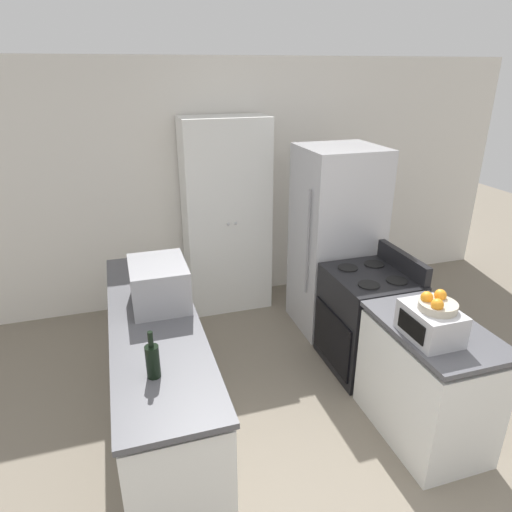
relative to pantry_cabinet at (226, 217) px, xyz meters
name	(u,v)px	position (x,y,z in m)	size (l,w,h in m)	color
wall_back	(216,186)	(-0.04, 0.28, 0.27)	(7.00, 0.06, 2.60)	silver
counter_left	(159,372)	(-0.93, -1.65, -0.60)	(0.60, 2.31, 0.89)	silver
counter_right	(426,383)	(0.86, -2.34, -0.60)	(0.60, 0.94, 0.89)	silver
pantry_cabinet	(226,217)	(0.00, 0.00, 0.00)	(0.88, 0.48, 2.05)	white
stove	(367,320)	(0.88, -1.48, -0.57)	(0.66, 0.73, 1.05)	black
refrigerator	(335,241)	(0.92, -0.73, -0.11)	(0.75, 0.70, 1.83)	#B7B7BC
microwave	(159,284)	(-0.86, -1.46, 0.02)	(0.40, 0.50, 0.32)	#939399
wine_bottle	(153,360)	(-0.99, -2.31, -0.03)	(0.08, 0.08, 0.29)	black
toaster_oven	(431,323)	(0.72, -2.43, -0.03)	(0.29, 0.37, 0.21)	#B2B2B7
fruit_bowl	(437,304)	(0.74, -2.45, 0.11)	(0.24, 0.24, 0.11)	#B2A893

